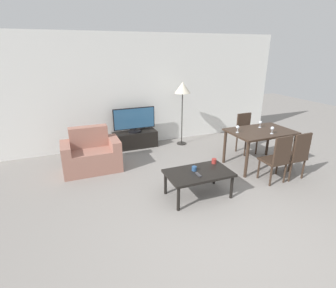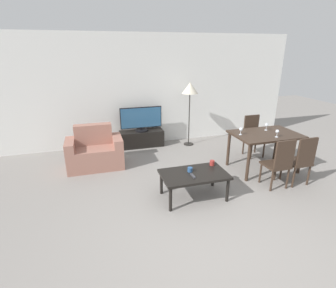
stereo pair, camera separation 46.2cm
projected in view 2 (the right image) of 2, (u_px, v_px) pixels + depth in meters
ground_plane at (221, 240)px, 3.39m from camera, size 18.00×18.00×0.00m
wall_back at (150, 91)px, 6.53m from camera, size 7.58×0.06×2.70m
armchair at (95, 152)px, 5.41m from camera, size 1.12×0.64×0.87m
tv_stand at (142, 138)px, 6.60m from camera, size 1.08×0.39×0.40m
tv at (141, 119)px, 6.42m from camera, size 1.02×0.32×0.60m
coffee_table at (194, 176)px, 4.25m from camera, size 1.07×0.64×0.44m
dining_table at (265, 138)px, 5.18m from camera, size 1.29×0.86×0.77m
dining_chair_near at (279, 162)px, 4.51m from camera, size 0.40×0.40×0.92m
dining_chair_far at (253, 134)px, 5.97m from camera, size 0.40×0.40×0.92m
dining_chair_near_right at (301, 159)px, 4.63m from camera, size 0.40×0.40×0.92m
floor_lamp at (190, 90)px, 6.30m from camera, size 0.39×0.39×1.58m
remote_primary at (193, 176)px, 4.12m from camera, size 0.04×0.15×0.02m
cup_white_near at (190, 170)px, 4.27m from camera, size 0.08×0.08×0.07m
cup_colored_far at (212, 163)px, 4.51m from camera, size 0.08×0.08×0.09m
wine_glass_left at (241, 130)px, 5.04m from camera, size 0.07×0.07×0.15m
wine_glass_center at (267, 125)px, 5.31m from camera, size 0.07×0.07×0.15m
wine_glass_right at (277, 132)px, 4.90m from camera, size 0.07×0.07×0.15m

